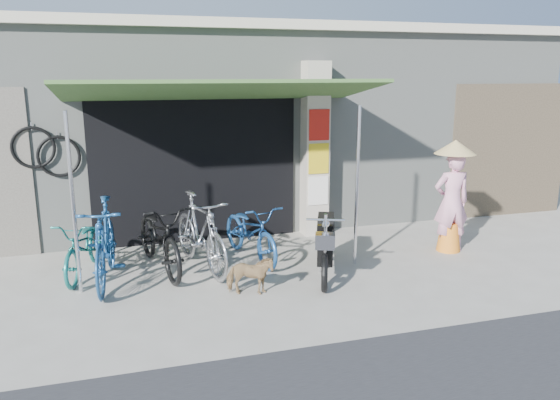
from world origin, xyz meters
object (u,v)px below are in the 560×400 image
object	(u,v)px
bike_black	(160,236)
moped	(325,244)
bike_blue	(105,243)
bike_silver	(200,232)
bike_navy	(251,231)
bike_teal	(84,246)
street_dog	(250,275)
nun	(452,197)

from	to	relation	value
bike_black	moped	distance (m)	2.38
bike_blue	bike_silver	xyz separation A→B (m)	(1.31, 0.18, -0.01)
bike_navy	bike_black	bearing A→B (deg)	171.33
bike_teal	street_dog	size ratio (longest dim) A/B	2.57
bike_teal	moped	distance (m)	3.40
bike_black	bike_navy	bearing A→B (deg)	-7.76
moped	bike_black	bearing A→B (deg)	-178.39
bike_teal	street_dog	bearing A→B (deg)	-19.46
bike_silver	street_dog	size ratio (longest dim) A/B	3.00
bike_black	nun	distance (m)	4.56
moped	nun	xyz separation A→B (m)	(2.29, 0.42, 0.44)
street_dog	nun	world-z (taller)	nun
bike_black	bike_navy	size ratio (longest dim) A/B	1.15
moped	bike_silver	bearing A→B (deg)	179.29
bike_navy	moped	world-z (taller)	moped
street_dog	nun	bearing A→B (deg)	-60.03
bike_black	bike_silver	bearing A→B (deg)	-24.41
bike_silver	nun	distance (m)	3.98
nun	bike_silver	bearing A→B (deg)	2.95
bike_blue	bike_silver	distance (m)	1.32
street_dog	bike_teal	bearing A→B (deg)	72.91
street_dog	nun	xyz separation A→B (m)	(3.49, 0.85, 0.62)
street_dog	bike_silver	bearing A→B (deg)	38.95
bike_teal	bike_silver	xyz separation A→B (m)	(1.61, -0.25, 0.14)
bike_teal	street_dog	xyz separation A→B (m)	(2.07, -1.36, -0.16)
bike_black	moped	xyz separation A→B (m)	(2.23, -0.81, -0.07)
bike_navy	street_dog	size ratio (longest dim) A/B	2.76
bike_navy	moped	distance (m)	1.25
bike_black	street_dog	bearing A→B (deg)	-62.01
street_dog	moped	xyz separation A→B (m)	(1.20, 0.43, 0.19)
moped	nun	size ratio (longest dim) A/B	0.93
bike_blue	moped	world-z (taller)	bike_blue
bike_navy	moped	size ratio (longest dim) A/B	1.03
street_dog	moped	world-z (taller)	moped
bike_teal	bike_navy	world-z (taller)	bike_navy
bike_blue	bike_navy	size ratio (longest dim) A/B	1.12
bike_black	nun	bearing A→B (deg)	-16.66
bike_navy	nun	xyz separation A→B (m)	(3.16, -0.49, 0.44)
bike_silver	bike_blue	bearing A→B (deg)	173.98
bike_black	nun	size ratio (longest dim) A/B	1.09
bike_teal	bike_navy	xyz separation A→B (m)	(2.41, -0.03, 0.03)
moped	nun	bearing A→B (deg)	31.89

